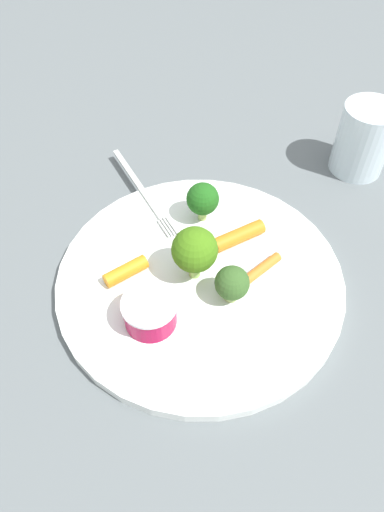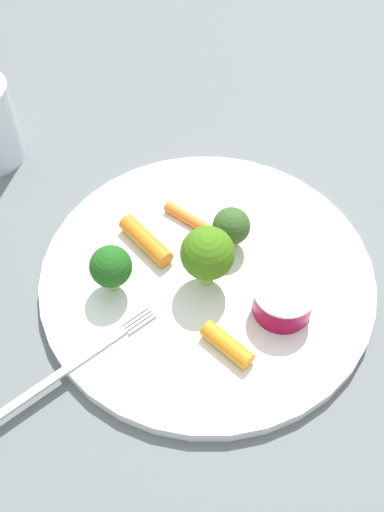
{
  "view_description": "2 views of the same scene",
  "coord_description": "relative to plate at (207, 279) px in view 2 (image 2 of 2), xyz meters",
  "views": [
    {
      "loc": [
        -0.08,
        0.28,
        0.39
      ],
      "look_at": [
        0.01,
        -0.01,
        0.02
      ],
      "focal_mm": 33.22,
      "sensor_mm": 36.0,
      "label": 1
    },
    {
      "loc": [
        0.32,
        0.02,
        0.47
      ],
      "look_at": [
        -0.0,
        -0.01,
        0.03
      ],
      "focal_mm": 45.39,
      "sensor_mm": 36.0,
      "label": 2
    }
  ],
  "objects": [
    {
      "name": "sauce_cup",
      "position": [
        0.03,
        0.06,
        0.02
      ],
      "size": [
        0.05,
        0.05,
        0.03
      ],
      "color": "maroon",
      "rests_on": "plate"
    },
    {
      "name": "plate",
      "position": [
        0.0,
        0.0,
        0.0
      ],
      "size": [
        0.29,
        0.29,
        0.01
      ],
      "primitive_type": "cylinder",
      "color": "white",
      "rests_on": "ground_plane"
    },
    {
      "name": "carrot_stick_0",
      "position": [
        0.07,
        0.02,
        0.01
      ],
      "size": [
        0.04,
        0.05,
        0.01
      ],
      "primitive_type": "cylinder",
      "rotation": [
        1.57,
        0.0,
        5.62
      ],
      "color": "orange",
      "rests_on": "plate"
    },
    {
      "name": "carrot_stick_1",
      "position": [
        -0.03,
        -0.06,
        0.01
      ],
      "size": [
        0.05,
        0.05,
        0.02
      ],
      "primitive_type": "cylinder",
      "rotation": [
        1.57,
        0.0,
        2.38
      ],
      "color": "orange",
      "rests_on": "plate"
    },
    {
      "name": "fork",
      "position": [
        0.1,
        -0.1,
        0.01
      ],
      "size": [
        0.12,
        0.12,
        0.0
      ],
      "color": "#B7BBB6",
      "rests_on": "plate"
    },
    {
      "name": "ground_plane",
      "position": [
        0.0,
        0.0,
        -0.01
      ],
      "size": [
        2.4,
        2.4,
        0.0
      ],
      "primitive_type": "plane",
      "color": "slate"
    },
    {
      "name": "broccoli_floret_1",
      "position": [
        0.02,
        -0.08,
        0.03
      ],
      "size": [
        0.04,
        0.04,
        0.05
      ],
      "color": "#97B65F",
      "rests_on": "plate"
    },
    {
      "name": "broccoli_floret_0",
      "position": [
        0.01,
        -0.0,
        0.04
      ],
      "size": [
        0.05,
        0.05,
        0.06
      ],
      "color": "#98C65C",
      "rests_on": "plate"
    },
    {
      "name": "broccoli_floret_2",
      "position": [
        -0.04,
        0.02,
        0.03
      ],
      "size": [
        0.03,
        0.03,
        0.04
      ],
      "color": "#93A961",
      "rests_on": "plate"
    },
    {
      "name": "carrot_stick_2",
      "position": [
        -0.06,
        -0.02,
        0.01
      ],
      "size": [
        0.04,
        0.05,
        0.01
      ],
      "primitive_type": "cylinder",
      "rotation": [
        1.57,
        0.0,
        2.59
      ],
      "color": "orange",
      "rests_on": "plate"
    }
  ]
}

